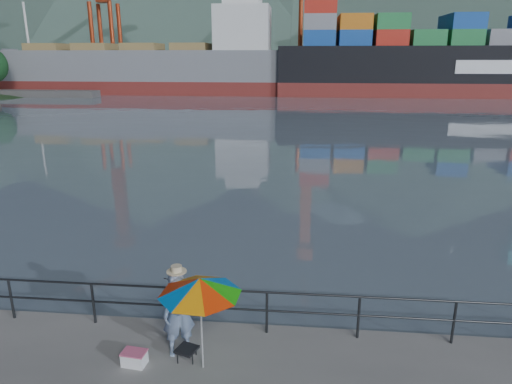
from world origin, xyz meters
TOP-DOWN VIEW (x-y plane):
  - harbor_water at (0.00, 130.00)m, footprint 500.00×280.00m
  - far_dock at (10.00, 93.00)m, footprint 200.00×40.00m
  - guardrail at (0.00, 1.70)m, footprint 22.00×0.06m
  - container_stacks at (34.42, 93.30)m, footprint 58.00×5.40m
  - fisherman at (1.27, 0.80)m, footprint 0.79×0.67m
  - beach_umbrella at (1.83, 0.37)m, footprint 2.03×2.03m
  - folding_stool at (1.45, 0.60)m, footprint 0.49×0.49m
  - cooler_bag at (0.45, 0.32)m, footprint 0.49×0.36m
  - fishing_rod at (1.08, 2.03)m, footprint 0.49×1.47m
  - bulk_carrier at (-20.89, 72.46)m, footprint 51.25×8.87m
  - container_ship at (33.37, 72.55)m, footprint 64.03×10.67m

SIDE VIEW (x-z plane):
  - harbor_water at x=0.00m, z-range 0.00..0.00m
  - far_dock at x=10.00m, z-range -0.20..0.20m
  - fishing_rod at x=1.08m, z-range -0.54..0.54m
  - cooler_bag at x=0.45m, z-range 0.00..0.27m
  - folding_stool at x=1.45m, z-range 0.01..0.26m
  - guardrail at x=0.00m, z-range 0.01..1.03m
  - fisherman at x=1.27m, z-range 0.00..1.84m
  - beach_umbrella at x=1.83m, z-range 0.81..2.77m
  - container_stacks at x=34.42m, z-range -0.84..6.96m
  - bulk_carrier at x=-20.89m, z-range -3.12..11.38m
  - container_ship at x=33.37m, z-range -3.25..14.85m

